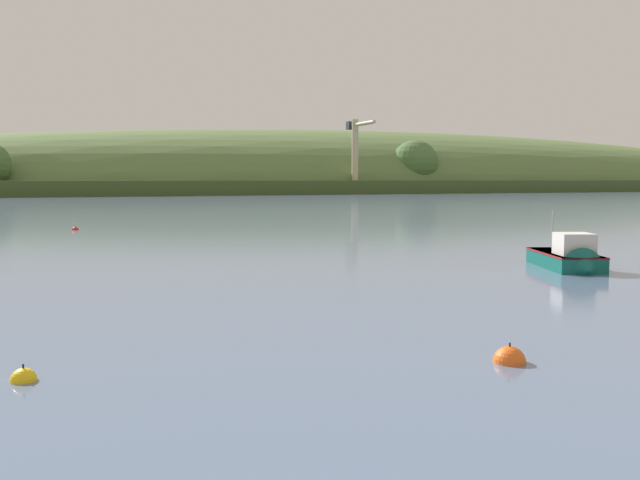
{
  "coord_description": "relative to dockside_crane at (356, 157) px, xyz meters",
  "views": [
    {
      "loc": [
        -19.23,
        -5.92,
        4.01
      ],
      "look_at": [
        -7.35,
        26.74,
        0.93
      ],
      "focal_mm": 38.24,
      "sensor_mm": 36.0,
      "label": 1
    }
  ],
  "objects": [
    {
      "name": "mooring_buoy_foreground",
      "position": [
        -70.3,
        -174.6,
        -10.74
      ],
      "size": [
        0.72,
        0.72,
        0.8
      ],
      "color": "#EA5B19",
      "rests_on": "ground"
    },
    {
      "name": "fishing_boat_moored",
      "position": [
        -58.33,
        -162.27,
        -10.37
      ],
      "size": [
        3.5,
        5.45,
        3.25
      ],
      "rotation": [
        0.0,
        0.0,
        4.38
      ],
      "color": "#0F564C",
      "rests_on": "ground"
    },
    {
      "name": "dockside_crane",
      "position": [
        0.0,
        0.0,
        0.0
      ],
      "size": [
        4.54,
        15.81,
        21.69
      ],
      "rotation": [
        0.0,
        0.0,
        4.76
      ],
      "color": "#4C4C51",
      "rests_on": "ground"
    },
    {
      "name": "mooring_buoy_far_upstream",
      "position": [
        -79.1,
        -129.24,
        -10.74
      ],
      "size": [
        0.52,
        0.52,
        0.6
      ],
      "color": "red",
      "rests_on": "ground"
    },
    {
      "name": "mooring_buoy_midchannel",
      "position": [
        -80.27,
        -172.44,
        -10.74
      ],
      "size": [
        0.52,
        0.52,
        0.6
      ],
      "color": "yellow",
      "rests_on": "ground"
    },
    {
      "name": "far_shoreline_hill",
      "position": [
        25.57,
        46.26,
        -10.56
      ],
      "size": [
        573.91,
        136.79,
        43.76
      ],
      "rotation": [
        0.0,
        0.0,
        0.05
      ],
      "color": "#3C4E24",
      "rests_on": "ground"
    }
  ]
}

